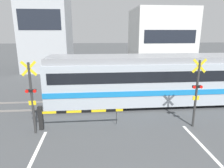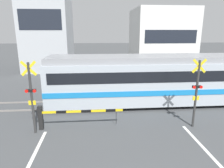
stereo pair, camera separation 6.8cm
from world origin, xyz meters
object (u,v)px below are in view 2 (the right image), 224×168
at_px(crossing_signal_left, 31,95).
at_px(commuter_train, 168,78).
at_px(crossing_barrier_near, 62,115).
at_px(crossing_barrier_far, 140,81).
at_px(crossing_signal_right, 197,91).

bearing_deg(crossing_signal_left, commuter_train, 24.89).
bearing_deg(crossing_barrier_near, commuter_train, 26.61).
bearing_deg(commuter_train, crossing_signal_left, -155.11).
bearing_deg(crossing_barrier_far, crossing_signal_left, -134.34).
height_order(crossing_barrier_near, crossing_signal_right, crossing_signal_right).
bearing_deg(crossing_barrier_near, crossing_signal_left, -164.64).
bearing_deg(crossing_signal_left, crossing_barrier_near, 15.36).
height_order(crossing_barrier_near, crossing_barrier_far, same).
xyz_separation_m(commuter_train, crossing_barrier_far, (-1.10, 3.11, -0.96)).
bearing_deg(commuter_train, crossing_signal_right, -87.73).
xyz_separation_m(commuter_train, crossing_signal_right, (0.14, -3.51, 0.20)).
xyz_separation_m(crossing_barrier_near, crossing_signal_right, (6.47, -0.34, 1.16)).
xyz_separation_m(crossing_barrier_near, crossing_barrier_far, (5.23, 6.28, 0.00)).
distance_m(commuter_train, crossing_barrier_far, 3.44).
relative_size(crossing_barrier_far, crossing_signal_right, 1.20).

